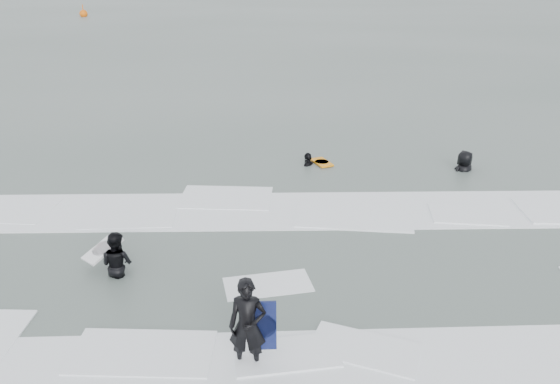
{
  "coord_description": "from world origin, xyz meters",
  "views": [
    {
      "loc": [
        -0.27,
        -8.68,
        6.97
      ],
      "look_at": [
        0.0,
        5.0,
        1.1
      ],
      "focal_mm": 35.0,
      "sensor_mm": 36.0,
      "label": 1
    }
  ],
  "objects_px": {
    "buoy": "(84,14)",
    "surfer_wading": "(119,275)",
    "surfer_centre": "(249,367)",
    "surfer_right_far": "(463,172)",
    "surfer_right_near": "(308,166)"
  },
  "relations": [
    {
      "from": "buoy",
      "to": "surfer_wading",
      "type": "bearing_deg",
      "value": -72.12
    },
    {
      "from": "surfer_centre",
      "to": "surfer_right_far",
      "type": "height_order",
      "value": "surfer_right_far"
    },
    {
      "from": "surfer_right_near",
      "to": "surfer_right_far",
      "type": "relative_size",
      "value": 0.86
    },
    {
      "from": "surfer_centre",
      "to": "buoy",
      "type": "distance_m",
      "value": 69.84
    },
    {
      "from": "surfer_wading",
      "to": "surfer_right_far",
      "type": "height_order",
      "value": "surfer_right_far"
    },
    {
      "from": "surfer_right_near",
      "to": "buoy",
      "type": "distance_m",
      "value": 60.68
    },
    {
      "from": "surfer_right_far",
      "to": "buoy",
      "type": "bearing_deg",
      "value": -84.96
    },
    {
      "from": "surfer_centre",
      "to": "surfer_wading",
      "type": "bearing_deg",
      "value": 140.32
    },
    {
      "from": "surfer_centre",
      "to": "buoy",
      "type": "relative_size",
      "value": 1.14
    },
    {
      "from": "surfer_centre",
      "to": "surfer_wading",
      "type": "relative_size",
      "value": 1.11
    },
    {
      "from": "surfer_wading",
      "to": "buoy",
      "type": "relative_size",
      "value": 1.02
    },
    {
      "from": "surfer_wading",
      "to": "surfer_right_near",
      "type": "bearing_deg",
      "value": -99.21
    },
    {
      "from": "surfer_centre",
      "to": "surfer_wading",
      "type": "xyz_separation_m",
      "value": [
        -3.21,
        3.25,
        0.0
      ]
    },
    {
      "from": "surfer_right_near",
      "to": "buoy",
      "type": "xyz_separation_m",
      "value": [
        -25.21,
        55.19,
        0.42
      ]
    },
    {
      "from": "surfer_wading",
      "to": "surfer_right_near",
      "type": "xyz_separation_m",
      "value": [
        5.03,
        7.37,
        0.0
      ]
    }
  ]
}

